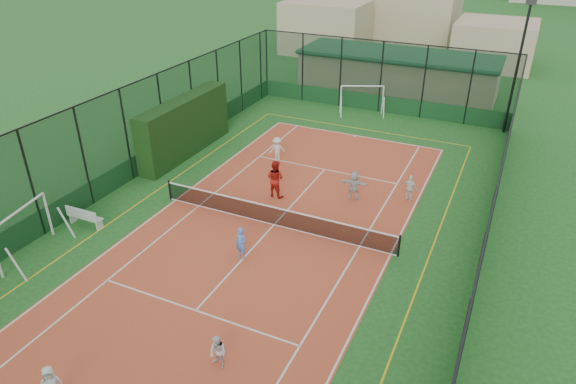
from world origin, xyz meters
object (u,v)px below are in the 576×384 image
at_px(futsal_goal_far, 362,100).
at_px(child_near_mid, 241,243).
at_px(floodlight_ne, 517,70).
at_px(child_far_right, 410,188).
at_px(child_near_right, 218,352).
at_px(white_bench, 85,216).
at_px(coach, 275,179).
at_px(clubhouse, 397,73).
at_px(futsal_goal_near, 24,233).
at_px(child_far_back, 354,185).
at_px(child_far_left, 277,149).

relative_size(futsal_goal_far, child_near_mid, 2.17).
distance_m(floodlight_ne, child_far_right, 12.69).
bearing_deg(child_near_right, child_far_right, 91.32).
relative_size(futsal_goal_far, child_far_right, 2.24).
relative_size(white_bench, child_near_right, 1.47).
bearing_deg(coach, floodlight_ne, -116.98).
xyz_separation_m(clubhouse, futsal_goal_far, (-1.03, -5.86, -0.58)).
distance_m(futsal_goal_near, child_far_back, 14.97).
bearing_deg(child_far_right, futsal_goal_far, -46.88).
distance_m(child_far_right, coach, 6.70).
xyz_separation_m(futsal_goal_far, child_near_mid, (0.93, -19.00, -0.27)).
height_order(child_near_right, child_far_right, child_far_right).
distance_m(child_far_left, child_far_back, 5.95).
height_order(futsal_goal_near, futsal_goal_far, futsal_goal_near).
bearing_deg(futsal_goal_far, floodlight_ne, -20.19).
height_order(floodlight_ne, clubhouse, floodlight_ne).
height_order(child_near_right, child_far_left, child_far_left).
relative_size(futsal_goal_near, child_near_right, 2.70).
height_order(floodlight_ne, child_far_right, floodlight_ne).
relative_size(clubhouse, child_near_right, 12.62).
distance_m(white_bench, futsal_goal_far, 20.93).
relative_size(floodlight_ne, child_far_back, 5.46).
height_order(white_bench, child_near_mid, child_near_mid).
xyz_separation_m(child_far_right, child_far_back, (-2.58, -0.99, 0.07)).
height_order(child_far_right, child_far_back, child_far_back).
relative_size(floodlight_ne, coach, 4.24).
bearing_deg(child_far_right, child_far_back, 35.60).
bearing_deg(child_far_back, child_near_right, 82.39).
distance_m(child_near_right, child_far_left, 15.45).
height_order(futsal_goal_far, child_near_mid, futsal_goal_far).
distance_m(child_near_mid, child_far_right, 9.33).
distance_m(futsal_goal_near, child_near_right, 10.62).
bearing_deg(child_near_right, coach, 120.99).
distance_m(child_near_right, child_far_right, 13.49).
xyz_separation_m(futsal_goal_far, coach, (-0.14, -13.63, -0.01)).
height_order(child_far_left, child_far_back, child_far_back).
relative_size(white_bench, child_far_left, 1.24).
xyz_separation_m(white_bench, coach, (6.63, 6.17, 0.49)).
relative_size(child_near_right, child_far_back, 0.80).
xyz_separation_m(floodlight_ne, futsal_goal_far, (-9.63, -0.46, -3.13)).
bearing_deg(coach, white_bench, 50.69).
distance_m(futsal_goal_far, child_far_right, 12.80).
relative_size(child_near_right, child_far_right, 0.88).
xyz_separation_m(child_near_mid, child_near_right, (2.23, -5.40, -0.11)).
distance_m(clubhouse, child_near_right, 30.35).
bearing_deg(child_far_back, child_far_left, -29.88).
relative_size(child_near_right, child_far_left, 0.84).
distance_m(child_near_mid, child_far_back, 7.25).
relative_size(child_near_mid, child_far_back, 0.94).
height_order(futsal_goal_far, child_near_right, futsal_goal_far).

